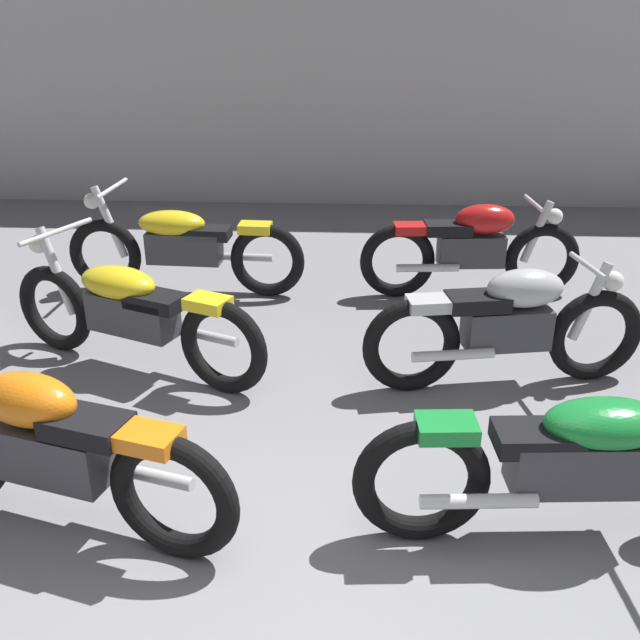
{
  "coord_description": "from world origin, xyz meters",
  "views": [
    {
      "loc": [
        0.22,
        -1.97,
        2.44
      ],
      "look_at": [
        0.0,
        2.25,
        0.55
      ],
      "focal_mm": 39.92,
      "sensor_mm": 36.0,
      "label": 1
    }
  ],
  "objects_px": {
    "motorcycle_right_row_0": "(583,459)",
    "motorcycle_right_row_1": "(508,324)",
    "motorcycle_right_row_2": "(472,247)",
    "motorcycle_left_row_2": "(183,245)",
    "motorcycle_left_row_0": "(52,448)",
    "motorcycle_left_row_1": "(131,311)"
  },
  "relations": [
    {
      "from": "motorcycle_left_row_0",
      "to": "motorcycle_right_row_0",
      "type": "bearing_deg",
      "value": 1.02
    },
    {
      "from": "motorcycle_left_row_0",
      "to": "motorcycle_right_row_2",
      "type": "relative_size",
      "value": 0.98
    },
    {
      "from": "motorcycle_left_row_2",
      "to": "motorcycle_right_row_0",
      "type": "bearing_deg",
      "value": -49.89
    },
    {
      "from": "motorcycle_left_row_2",
      "to": "motorcycle_right_row_1",
      "type": "height_order",
      "value": "motorcycle_left_row_2"
    },
    {
      "from": "motorcycle_right_row_2",
      "to": "motorcycle_left_row_2",
      "type": "bearing_deg",
      "value": -178.82
    },
    {
      "from": "motorcycle_left_row_1",
      "to": "motorcycle_right_row_0",
      "type": "height_order",
      "value": "same"
    },
    {
      "from": "motorcycle_right_row_0",
      "to": "motorcycle_right_row_1",
      "type": "relative_size",
      "value": 1.11
    },
    {
      "from": "motorcycle_left_row_0",
      "to": "motorcycle_right_row_1",
      "type": "bearing_deg",
      "value": 32.48
    },
    {
      "from": "motorcycle_left_row_2",
      "to": "motorcycle_right_row_2",
      "type": "distance_m",
      "value": 2.58
    },
    {
      "from": "motorcycle_right_row_0",
      "to": "motorcycle_right_row_1",
      "type": "distance_m",
      "value": 1.55
    },
    {
      "from": "motorcycle_left_row_1",
      "to": "motorcycle_right_row_1",
      "type": "height_order",
      "value": "motorcycle_left_row_1"
    },
    {
      "from": "motorcycle_left_row_0",
      "to": "motorcycle_right_row_0",
      "type": "xyz_separation_m",
      "value": [
        2.56,
        0.05,
        -0.01
      ]
    },
    {
      "from": "motorcycle_left_row_0",
      "to": "motorcycle_right_row_2",
      "type": "distance_m",
      "value": 4.09
    },
    {
      "from": "motorcycle_left_row_0",
      "to": "motorcycle_right_row_1",
      "type": "distance_m",
      "value": 2.96
    },
    {
      "from": "motorcycle_left_row_0",
      "to": "motorcycle_right_row_0",
      "type": "height_order",
      "value": "motorcycle_right_row_0"
    },
    {
      "from": "motorcycle_right_row_0",
      "to": "motorcycle_right_row_1",
      "type": "xyz_separation_m",
      "value": [
        -0.06,
        1.54,
        0.01
      ]
    },
    {
      "from": "motorcycle_left_row_0",
      "to": "motorcycle_left_row_2",
      "type": "relative_size",
      "value": 0.89
    },
    {
      "from": "motorcycle_left_row_0",
      "to": "motorcycle_left_row_1",
      "type": "relative_size",
      "value": 0.94
    },
    {
      "from": "motorcycle_right_row_0",
      "to": "motorcycle_right_row_2",
      "type": "height_order",
      "value": "motorcycle_right_row_0"
    },
    {
      "from": "motorcycle_right_row_0",
      "to": "motorcycle_right_row_2",
      "type": "distance_m",
      "value": 3.19
    },
    {
      "from": "motorcycle_left_row_1",
      "to": "motorcycle_right_row_2",
      "type": "xyz_separation_m",
      "value": [
        2.61,
        1.55,
        0.01
      ]
    },
    {
      "from": "motorcycle_right_row_2",
      "to": "motorcycle_left_row_0",
      "type": "bearing_deg",
      "value": -127.58
    }
  ]
}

